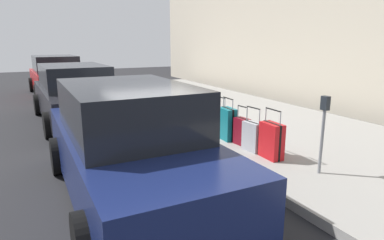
# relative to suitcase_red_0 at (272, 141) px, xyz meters

# --- Properties ---
(ground_plane) EXTENTS (40.00, 40.00, 0.00)m
(ground_plane) POSITION_rel_suitcase_red_0_xyz_m (3.55, 0.86, -0.47)
(ground_plane) COLOR black
(sidewalk_curb) EXTENTS (18.00, 5.00, 0.14)m
(sidewalk_curb) POSITION_rel_suitcase_red_0_xyz_m (3.55, -1.64, -0.40)
(sidewalk_curb) COLOR gray
(sidewalk_curb) RESTS_ON ground_plane
(suitcase_red_0) EXTENTS (0.48, 0.25, 0.92)m
(suitcase_red_0) POSITION_rel_suitcase_red_0_xyz_m (0.00, 0.00, 0.00)
(suitcase_red_0) COLOR red
(suitcase_red_0) RESTS_ON sidewalk_curb
(suitcase_silver_1) EXTENTS (0.43, 0.22, 0.88)m
(suitcase_silver_1) POSITION_rel_suitcase_red_0_xyz_m (0.49, 0.06, -0.04)
(suitcase_silver_1) COLOR #9EA0A8
(suitcase_silver_1) RESTS_ON sidewalk_curb
(suitcase_maroon_2) EXTENTS (0.36, 0.22, 0.82)m
(suitcase_maroon_2) POSITION_rel_suitcase_red_0_xyz_m (0.92, 0.01, -0.05)
(suitcase_maroon_2) COLOR maroon
(suitcase_maroon_2) RESTS_ON sidewalk_curb
(suitcase_teal_3) EXTENTS (0.47, 0.28, 0.93)m
(suitcase_teal_3) POSITION_rel_suitcase_red_0_xyz_m (1.37, 0.07, 0.02)
(suitcase_teal_3) COLOR #0F606B
(suitcase_teal_3) RESTS_ON sidewalk_curb
(suitcase_navy_4) EXTENTS (0.41, 0.21, 0.87)m
(suitcase_navy_4) POSITION_rel_suitcase_red_0_xyz_m (1.85, -0.06, -0.03)
(suitcase_navy_4) COLOR navy
(suitcase_navy_4) RESTS_ON sidewalk_curb
(suitcase_olive_5) EXTENTS (0.40, 0.21, 0.62)m
(suitcase_olive_5) POSITION_rel_suitcase_red_0_xyz_m (2.30, -0.01, -0.05)
(suitcase_olive_5) COLOR #59601E
(suitcase_olive_5) RESTS_ON sidewalk_curb
(suitcase_black_6) EXTENTS (0.39, 0.26, 0.57)m
(suitcase_black_6) POSITION_rel_suitcase_red_0_xyz_m (2.73, 0.10, -0.07)
(suitcase_black_6) COLOR black
(suitcase_black_6) RESTS_ON sidewalk_curb
(fire_hydrant) EXTENTS (0.39, 0.21, 0.79)m
(fire_hydrant) POSITION_rel_suitcase_red_0_xyz_m (3.65, 0.02, 0.08)
(fire_hydrant) COLOR #D89E0C
(fire_hydrant) RESTS_ON sidewalk_curb
(bollard_post) EXTENTS (0.14, 0.14, 0.71)m
(bollard_post) POSITION_rel_suitcase_red_0_xyz_m (4.11, 0.17, 0.02)
(bollard_post) COLOR brown
(bollard_post) RESTS_ON sidewalk_curb
(parking_meter) EXTENTS (0.12, 0.09, 1.27)m
(parking_meter) POSITION_rel_suitcase_red_0_xyz_m (-0.92, -0.23, 0.50)
(parking_meter) COLOR slate
(parking_meter) RESTS_ON sidewalk_curb
(parked_car_navy_0) EXTENTS (4.56, 1.96, 1.66)m
(parked_car_navy_0) POSITION_rel_suitcase_red_0_xyz_m (-0.08, 2.67, 0.31)
(parked_car_navy_0) COLOR #141E4C
(parked_car_navy_0) RESTS_ON ground_plane
(parked_car_charcoal_1) EXTENTS (4.80, 2.11, 1.60)m
(parked_car_charcoal_1) POSITION_rel_suitcase_red_0_xyz_m (5.23, 2.67, 0.28)
(parked_car_charcoal_1) COLOR black
(parked_car_charcoal_1) RESTS_ON ground_plane
(parked_car_red_2) EXTENTS (4.53, 2.14, 1.64)m
(parked_car_red_2) POSITION_rel_suitcase_red_0_xyz_m (10.76, 2.67, 0.30)
(parked_car_red_2) COLOR #AD1619
(parked_car_red_2) RESTS_ON ground_plane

